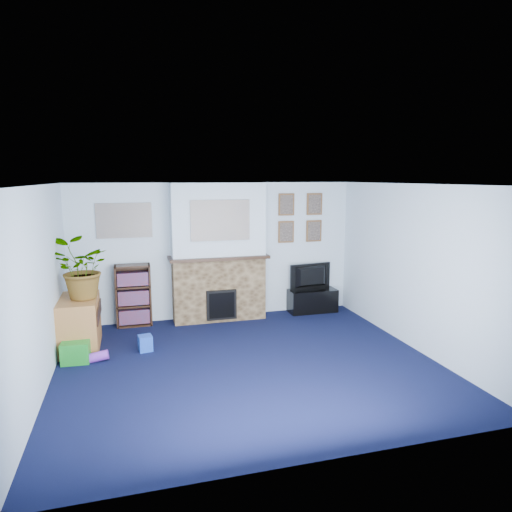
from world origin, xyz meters
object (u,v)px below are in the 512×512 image
object	(u,v)px
television	(312,277)
sideboard	(80,325)
tv_stand	(312,300)
bookshelf	(134,297)

from	to	relation	value
television	sideboard	xyz separation A→B (m)	(-4.01, -0.81, -0.31)
tv_stand	sideboard	distance (m)	4.09
television	bookshelf	bearing A→B (deg)	-8.44
bookshelf	sideboard	bearing A→B (deg)	-132.09
bookshelf	sideboard	distance (m)	1.18
television	sideboard	world-z (taller)	television
tv_stand	television	size ratio (longest dim) A/B	1.08
television	sideboard	bearing A→B (deg)	4.01
television	bookshelf	xyz separation A→B (m)	(-3.22, 0.06, -0.16)
tv_stand	television	bearing A→B (deg)	90.00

